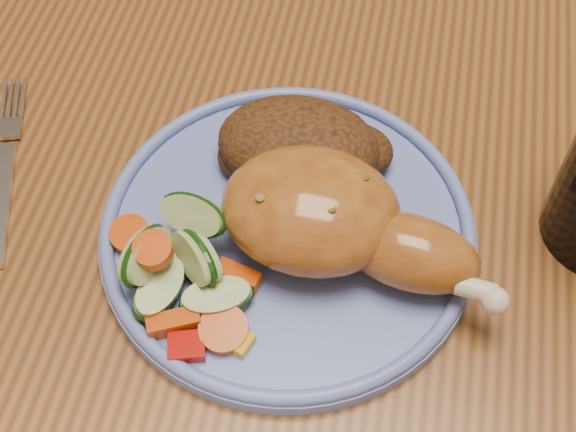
{
  "coord_description": "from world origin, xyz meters",
  "views": [
    {
      "loc": [
        -0.03,
        -0.44,
        1.23
      ],
      "look_at": [
        -0.08,
        -0.14,
        0.78
      ],
      "focal_mm": 50.0,
      "sensor_mm": 36.0,
      "label": 1
    }
  ],
  "objects": [
    {
      "name": "ground",
      "position": [
        0.0,
        0.0,
        0.0
      ],
      "size": [
        4.0,
        4.0,
        0.0
      ],
      "primitive_type": "plane",
      "color": "#50301B",
      "rests_on": "ground"
    },
    {
      "name": "plate_rim",
      "position": [
        -0.08,
        -0.14,
        0.77
      ],
      "size": [
        0.26,
        0.26,
        0.01
      ],
      "primitive_type": "torus",
      "color": "#5C71C1",
      "rests_on": "plate"
    },
    {
      "name": "vegetable_pile",
      "position": [
        -0.15,
        -0.19,
        0.78
      ],
      "size": [
        0.11,
        0.12,
        0.06
      ],
      "color": "#A50A05",
      "rests_on": "plate"
    },
    {
      "name": "plate",
      "position": [
        -0.08,
        -0.14,
        0.76
      ],
      "size": [
        0.26,
        0.26,
        0.01
      ],
      "primitive_type": "cylinder",
      "color": "#5C71C1",
      "rests_on": "dining_table"
    },
    {
      "name": "dining_table",
      "position": [
        0.0,
        0.0,
        0.67
      ],
      "size": [
        0.9,
        1.4,
        0.75
      ],
      "color": "brown",
      "rests_on": "ground"
    },
    {
      "name": "fork",
      "position": [
        -0.3,
        -0.13,
        0.75
      ],
      "size": [
        0.06,
        0.15,
        0.0
      ],
      "color": "silver",
      "rests_on": "dining_table"
    },
    {
      "name": "rice_pilaf",
      "position": [
        -0.09,
        -0.08,
        0.78
      ],
      "size": [
        0.13,
        0.09,
        0.05
      ],
      "color": "#4B2A12",
      "rests_on": "plate"
    },
    {
      "name": "chicken_leg",
      "position": [
        -0.05,
        -0.15,
        0.79
      ],
      "size": [
        0.19,
        0.1,
        0.06
      ],
      "color": "#A86123",
      "rests_on": "plate"
    }
  ]
}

